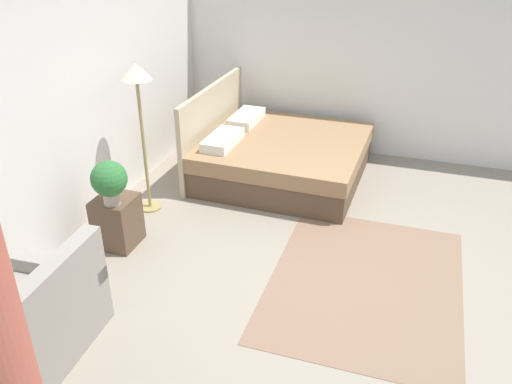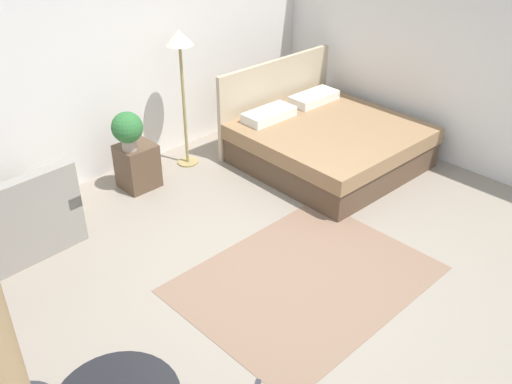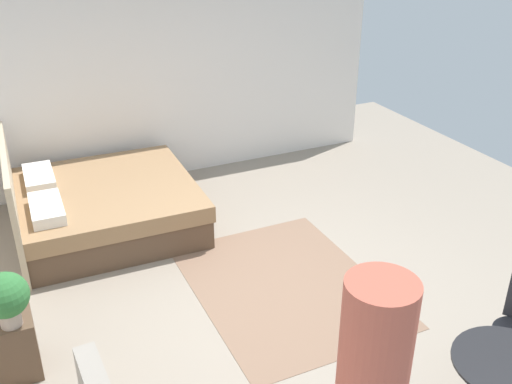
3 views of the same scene
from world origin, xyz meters
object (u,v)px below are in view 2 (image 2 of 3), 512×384
object	(u,v)px
bed	(326,141)
floor_lamp	(180,53)
potted_plant	(127,129)
nightstand	(138,166)

from	to	relation	value
bed	floor_lamp	distance (m)	2.09
bed	potted_plant	size ratio (longest dim) A/B	4.54
bed	nightstand	size ratio (longest dim) A/B	3.83
bed	potted_plant	distance (m)	2.46
floor_lamp	potted_plant	bearing A→B (deg)	-172.94
bed	potted_plant	bearing A→B (deg)	153.19
potted_plant	floor_lamp	xyz separation A→B (m)	(0.87, 0.11, 0.64)
nightstand	potted_plant	size ratio (longest dim) A/B	1.19
bed	floor_lamp	xyz separation A→B (m)	(-1.28, 1.19, 1.14)
potted_plant	floor_lamp	size ratio (longest dim) A/B	0.26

